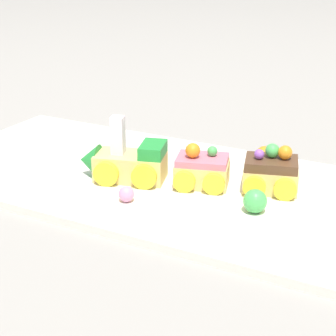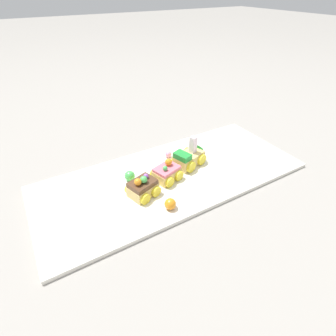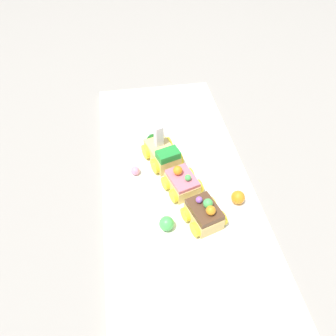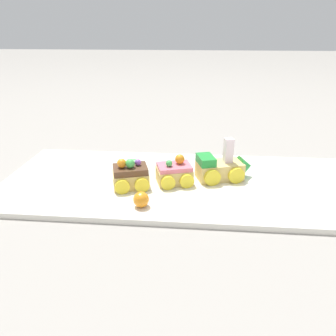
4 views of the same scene
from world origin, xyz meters
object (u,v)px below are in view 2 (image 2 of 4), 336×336
object	(u,v)px
cake_train_locomotive	(191,157)
cake_car_chocolate	(143,188)
gumball_orange	(170,204)
cake_car_strawberry	(167,173)
gumball_green	(130,176)
gumball_pink	(168,154)

from	to	relation	value
cake_train_locomotive	cake_car_chocolate	world-z (taller)	cake_train_locomotive
cake_car_chocolate	gumball_orange	size ratio (longest dim) A/B	2.95
cake_train_locomotive	cake_car_strawberry	distance (m)	0.12
cake_train_locomotive	gumball_green	xyz separation A→B (m)	(-0.21, 0.02, -0.01)
cake_train_locomotive	gumball_green	size ratio (longest dim) A/B	4.39
gumball_green	cake_train_locomotive	bearing A→B (deg)	-4.74
gumball_pink	cake_car_chocolate	bearing A→B (deg)	-140.84
gumball_orange	gumball_pink	world-z (taller)	gumball_orange
gumball_green	gumball_pink	bearing A→B (deg)	16.98
cake_car_strawberry	gumball_pink	bearing A→B (deg)	40.25
gumball_green	gumball_pink	xyz separation A→B (m)	(0.17, 0.05, -0.00)
cake_train_locomotive	gumball_green	distance (m)	0.21
gumball_green	cake_car_chocolate	bearing A→B (deg)	-86.16
cake_train_locomotive	gumball_pink	bearing A→B (deg)	106.95
cake_car_strawberry	gumball_pink	size ratio (longest dim) A/B	4.16
gumball_orange	gumball_pink	size ratio (longest dim) A/B	1.41
gumball_green	gumball_pink	distance (m)	0.18
cake_car_strawberry	gumball_orange	distance (m)	0.13
gumball_orange	cake_train_locomotive	bearing A→B (deg)	41.70
cake_car_chocolate	gumball_green	bearing A→B (deg)	77.02
cake_car_chocolate	gumball_green	world-z (taller)	cake_car_chocolate
cake_car_strawberry	gumball_orange	xyz separation A→B (m)	(-0.06, -0.12, -0.01)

